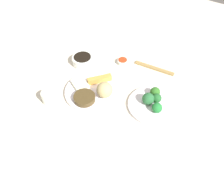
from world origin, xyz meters
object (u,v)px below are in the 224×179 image
(broccoli_plate, at_px, (154,105))
(teacup, at_px, (48,97))
(soy_sauce_bowl, at_px, (83,60))
(chopsticks_pair, at_px, (154,68))
(main_plate, at_px, (92,92))
(sauce_ramekin_sweet_and_sour, at_px, (123,62))

(broccoli_plate, bearing_deg, teacup, -151.06)
(soy_sauce_bowl, bearing_deg, chopsticks_pair, 26.31)
(broccoli_plate, distance_m, chopsticks_pair, 0.25)
(chopsticks_pair, bearing_deg, broccoli_plate, -64.45)
(soy_sauce_bowl, distance_m, teacup, 0.29)
(main_plate, bearing_deg, broccoli_plate, 15.99)
(sauce_ramekin_sweet_and_sour, xyz_separation_m, chopsticks_pair, (0.16, 0.05, -0.01))
(broccoli_plate, height_order, sauce_ramekin_sweet_and_sour, sauce_ramekin_sweet_and_sour)
(sauce_ramekin_sweet_and_sour, bearing_deg, teacup, -109.46)
(soy_sauce_bowl, distance_m, chopsticks_pair, 0.36)
(sauce_ramekin_sweet_and_sour, distance_m, teacup, 0.42)
(sauce_ramekin_sweet_and_sour, bearing_deg, chopsticks_pair, 17.32)
(main_plate, xyz_separation_m, sauce_ramekin_sweet_and_sour, (0.01, 0.25, 0.00))
(main_plate, height_order, teacup, teacup)
(broccoli_plate, bearing_deg, main_plate, -164.01)
(broccoli_plate, relative_size, sauce_ramekin_sweet_and_sour, 4.22)
(broccoli_plate, height_order, teacup, teacup)
(teacup, bearing_deg, soy_sauce_bowl, 95.78)
(broccoli_plate, height_order, chopsticks_pair, broccoli_plate)
(teacup, bearing_deg, sauce_ramekin_sweet_and_sour, 70.54)
(broccoli_plate, relative_size, chopsticks_pair, 1.10)
(soy_sauce_bowl, relative_size, sauce_ramekin_sweet_and_sour, 1.96)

